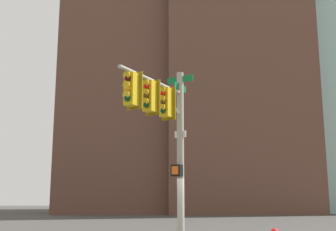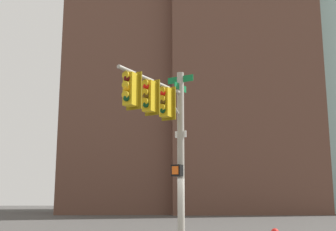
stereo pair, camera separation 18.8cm
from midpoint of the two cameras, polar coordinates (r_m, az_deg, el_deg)
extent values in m
cylinder|color=#9E998C|center=(15.35, 2.06, -5.79)|extent=(0.25, 0.25, 6.36)
cylinder|color=#9E998C|center=(14.17, -1.63, 4.54)|extent=(3.24, 2.12, 0.12)
cylinder|color=#9E998C|center=(15.07, 0.79, 1.84)|extent=(0.92, 0.63, 0.75)
cube|color=#0F6B33|center=(15.88, 1.99, 4.79)|extent=(0.59, 0.90, 0.24)
cube|color=#0F6B33|center=(15.80, 1.99, 3.75)|extent=(0.74, 0.49, 0.24)
cube|color=white|center=(15.46, 2.03, -2.48)|extent=(0.27, 0.40, 0.24)
cube|color=gold|center=(14.73, 0.08, 1.70)|extent=(0.47, 0.47, 1.00)
cube|color=#7D640C|center=(14.89, 0.45, 1.56)|extent=(0.33, 0.48, 1.16)
sphere|color=red|center=(14.63, -0.32, 3.00)|extent=(0.20, 0.20, 0.20)
cylinder|color=gold|center=(14.60, -0.45, 3.39)|extent=(0.16, 0.22, 0.23)
sphere|color=#4C330A|center=(14.56, -0.33, 1.85)|extent=(0.20, 0.20, 0.20)
cylinder|color=gold|center=(14.53, -0.46, 2.24)|extent=(0.16, 0.22, 0.23)
sphere|color=#0A3819|center=(14.50, -0.33, 0.69)|extent=(0.20, 0.20, 0.20)
cylinder|color=gold|center=(14.46, -0.46, 1.09)|extent=(0.16, 0.22, 0.23)
cube|color=gold|center=(13.86, -2.10, 2.51)|extent=(0.47, 0.47, 1.00)
cube|color=#7D640C|center=(14.02, -1.68, 2.36)|extent=(0.33, 0.48, 1.16)
sphere|color=red|center=(13.77, -2.55, 3.90)|extent=(0.20, 0.20, 0.20)
cylinder|color=gold|center=(13.74, -2.69, 4.32)|extent=(0.16, 0.22, 0.23)
sphere|color=#4C330A|center=(13.69, -2.56, 2.68)|extent=(0.20, 0.20, 0.20)
cylinder|color=gold|center=(13.66, -2.70, 3.10)|extent=(0.16, 0.22, 0.23)
sphere|color=#0A3819|center=(13.63, -2.57, 1.46)|extent=(0.20, 0.20, 0.20)
cylinder|color=gold|center=(13.59, -2.71, 1.88)|extent=(0.16, 0.22, 0.23)
cube|color=gold|center=(13.02, -4.56, 3.43)|extent=(0.47, 0.47, 1.00)
cube|color=#7D640C|center=(13.17, -4.09, 3.25)|extent=(0.33, 0.48, 1.16)
sphere|color=#470A07|center=(12.93, -5.06, 4.91)|extent=(0.20, 0.20, 0.20)
cylinder|color=gold|center=(12.91, -5.22, 5.36)|extent=(0.16, 0.22, 0.23)
sphere|color=#F29E0C|center=(12.86, -5.09, 3.62)|extent=(0.20, 0.20, 0.20)
cylinder|color=gold|center=(12.83, -5.25, 4.07)|extent=(0.16, 0.22, 0.23)
sphere|color=#0A3819|center=(12.78, -5.11, 2.32)|extent=(0.20, 0.20, 0.20)
cylinder|color=gold|center=(12.75, -5.27, 2.77)|extent=(0.16, 0.22, 0.23)
cube|color=black|center=(15.08, 1.57, -7.28)|extent=(0.41, 0.44, 0.40)
cube|color=#EA5914|center=(14.96, 1.32, -7.25)|extent=(0.15, 0.22, 0.28)
cube|color=brown|center=(62.50, 8.54, 9.34)|extent=(19.73, 17.84, 46.66)
cube|color=brown|center=(61.30, -3.38, 6.97)|extent=(17.94, 18.75, 41.24)
camera|label=1|loc=(0.09, -89.64, -0.07)|focal=46.10mm
camera|label=2|loc=(0.09, 90.36, 0.07)|focal=46.10mm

